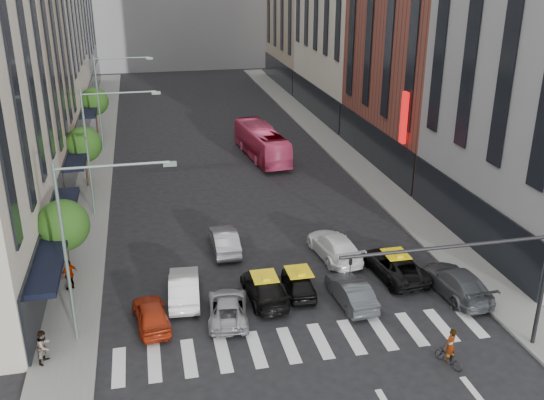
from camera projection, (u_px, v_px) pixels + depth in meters
ground at (317, 361)px, 28.08m from camera, size 160.00×160.00×0.00m
sidewalk_left at (95, 171)px, 53.01m from camera, size 3.00×96.00×0.15m
sidewalk_right at (345, 154)px, 57.56m from camera, size 3.00×96.00×0.15m
building_left_b at (1, 35)px, 45.69m from camera, size 8.00×16.00×24.00m
building_right_b at (425, 14)px, 51.14m from camera, size 8.00×18.00×26.00m
tree_near at (63, 225)px, 33.47m from camera, size 2.88×2.88×4.95m
tree_mid at (84, 145)px, 47.99m from camera, size 2.88×2.88×4.95m
tree_far at (94, 102)px, 62.52m from camera, size 2.88×2.88×4.95m
streetlamp_near at (84, 229)px, 27.54m from camera, size 5.38×0.25×9.00m
streetlamp_mid at (100, 136)px, 42.06m from camera, size 5.38×0.25×9.00m
streetlamp_far at (108, 91)px, 56.58m from camera, size 5.38×0.25×9.00m
traffic_signal at (492, 269)px, 27.04m from camera, size 10.10×0.20×6.00m
liberty_sign at (404, 118)px, 46.51m from camera, size 0.30×0.70×4.00m
car_red at (151, 314)px, 30.56m from camera, size 2.08×4.11×1.34m
car_white_front at (184, 287)px, 32.92m from camera, size 1.93×4.69×1.51m
car_silver at (228, 307)px, 31.26m from camera, size 2.55×4.59×1.21m
taxi_left at (264, 288)px, 32.96m from camera, size 2.19×4.85×1.38m
taxi_center at (299, 282)px, 33.58m from camera, size 1.81×3.95×1.31m
car_grey_mid at (351, 292)px, 32.54m from camera, size 1.77×4.35×1.40m
taxi_right at (395, 265)px, 35.36m from camera, size 2.75×5.28×1.42m
car_grey_curb at (457, 282)px, 33.41m from camera, size 2.42×5.35×1.52m
car_row2_left at (225, 240)px, 38.45m from camera, size 1.55×4.44×1.46m
car_row2_right at (334, 246)px, 37.63m from camera, size 2.67×5.45×1.53m
bus at (261, 142)px, 56.29m from camera, size 3.53×10.79×2.95m
motorcycle at (449, 358)px, 27.62m from camera, size 1.11×1.68×0.83m
rider at (452, 334)px, 27.16m from camera, size 0.72×0.61×1.70m
pedestrian_near at (44, 346)px, 27.50m from camera, size 0.90×0.99×1.65m
pedestrian_far at (69, 274)px, 33.58m from camera, size 1.08×1.06×1.83m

